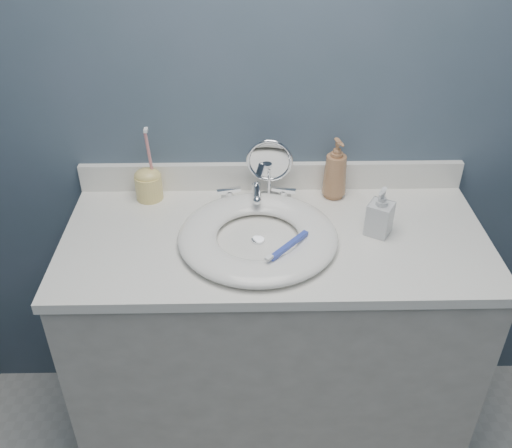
{
  "coord_description": "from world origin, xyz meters",
  "views": [
    {
      "loc": [
        -0.08,
        -0.35,
        1.83
      ],
      "look_at": [
        -0.06,
        0.94,
        0.94
      ],
      "focal_mm": 40.0,
      "sensor_mm": 36.0,
      "label": 1
    }
  ],
  "objects_px": {
    "soap_bottle_clear": "(380,211)",
    "toothbrush_holder": "(148,183)",
    "soap_bottle_amber": "(336,169)",
    "makeup_mirror": "(269,168)"
  },
  "relations": [
    {
      "from": "soap_bottle_amber",
      "to": "toothbrush_holder",
      "type": "xyz_separation_m",
      "value": [
        -0.58,
        -0.0,
        -0.04
      ]
    },
    {
      "from": "toothbrush_holder",
      "to": "soap_bottle_amber",
      "type": "bearing_deg",
      "value": 0.21
    },
    {
      "from": "soap_bottle_amber",
      "to": "soap_bottle_clear",
      "type": "xyz_separation_m",
      "value": [
        0.1,
        -0.21,
        -0.02
      ]
    },
    {
      "from": "soap_bottle_clear",
      "to": "toothbrush_holder",
      "type": "distance_m",
      "value": 0.71
    },
    {
      "from": "makeup_mirror",
      "to": "toothbrush_holder",
      "type": "xyz_separation_m",
      "value": [
        -0.37,
        0.02,
        -0.06
      ]
    },
    {
      "from": "soap_bottle_amber",
      "to": "toothbrush_holder",
      "type": "relative_size",
      "value": 0.81
    },
    {
      "from": "soap_bottle_amber",
      "to": "soap_bottle_clear",
      "type": "height_order",
      "value": "soap_bottle_amber"
    },
    {
      "from": "soap_bottle_amber",
      "to": "soap_bottle_clear",
      "type": "relative_size",
      "value": 1.34
    },
    {
      "from": "soap_bottle_amber",
      "to": "toothbrush_holder",
      "type": "bearing_deg",
      "value": 165.17
    },
    {
      "from": "soap_bottle_clear",
      "to": "toothbrush_holder",
      "type": "xyz_separation_m",
      "value": [
        -0.68,
        0.2,
        -0.02
      ]
    }
  ]
}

